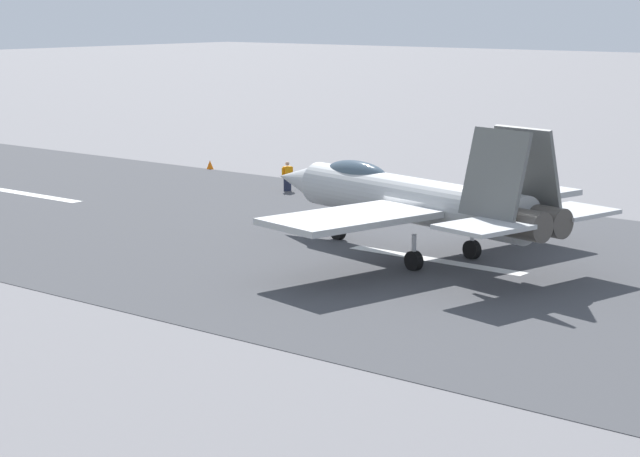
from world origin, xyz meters
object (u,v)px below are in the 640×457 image
(fighter_jet, at_px, (414,198))
(crew_person, at_px, (287,176))
(marker_cone_far, at_px, (210,165))
(marker_cone_mid, at_px, (427,190))

(fighter_jet, height_order, crew_person, fighter_jet)
(fighter_jet, relative_size, marker_cone_far, 29.85)
(crew_person, xyz_separation_m, marker_cone_far, (9.28, -3.52, -0.53))
(fighter_jet, height_order, marker_cone_far, fighter_jet)
(marker_cone_mid, bearing_deg, fighter_jet, 121.75)
(crew_person, distance_m, marker_cone_mid, 7.57)
(fighter_jet, distance_m, marker_cone_far, 27.54)
(fighter_jet, distance_m, crew_person, 17.74)
(crew_person, height_order, marker_cone_far, crew_person)
(crew_person, bearing_deg, marker_cone_far, -20.79)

